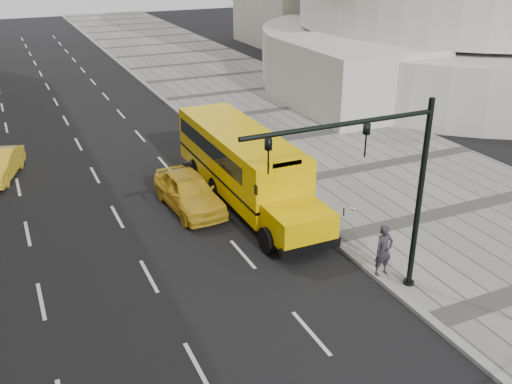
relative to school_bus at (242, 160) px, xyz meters
name	(u,v)px	position (x,y,z in m)	size (l,w,h in m)	color
ground	(141,212)	(-4.50, 0.35, -1.76)	(140.00, 140.00, 0.00)	black
sidewalk_museum	(376,167)	(7.50, 0.35, -1.69)	(12.00, 140.00, 0.15)	gray
curb_museum	(269,187)	(1.50, 0.35, -1.69)	(0.30, 140.00, 0.15)	gray
school_bus	(242,160)	(0.00, 0.00, 0.00)	(2.96, 11.56, 3.19)	#F1C000
taxi_near	(189,191)	(-2.50, -0.14, -0.97)	(1.87, 4.65, 1.58)	yellow
pedestrian	(384,250)	(1.66, -8.04, -0.71)	(0.66, 0.43, 1.81)	#2E2A31
traffic_signal	(384,180)	(0.69, -8.92, 2.33)	(6.18, 0.36, 6.40)	black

